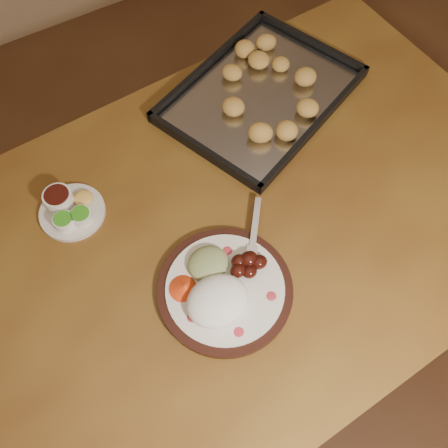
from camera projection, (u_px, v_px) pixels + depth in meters
ground at (247, 406)px, 1.61m from camera, size 4.00×4.00×0.00m
dining_table at (218, 252)px, 1.15m from camera, size 1.54×0.97×0.75m
dinner_plate at (222, 289)px, 0.98m from camera, size 0.31×0.28×0.06m
condiment_saucer at (69, 209)px, 1.07m from camera, size 0.14×0.14×0.05m
baking_tray at (261, 94)px, 1.23m from camera, size 0.55×0.49×0.05m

